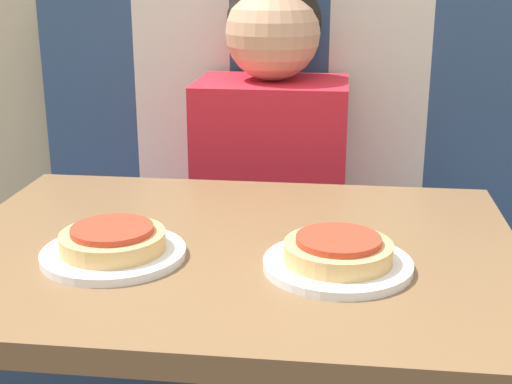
{
  "coord_description": "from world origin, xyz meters",
  "views": [
    {
      "loc": [
        0.16,
        -0.97,
        1.13
      ],
      "look_at": [
        0.0,
        0.29,
        0.72
      ],
      "focal_mm": 50.0,
      "sensor_mm": 36.0,
      "label": 1
    }
  ],
  "objects": [
    {
      "name": "plate_left",
      "position": [
        -0.16,
        -0.07,
        0.74
      ],
      "size": [
        0.2,
        0.2,
        0.01
      ],
      "color": "white",
      "rests_on": "dining_table"
    },
    {
      "name": "person",
      "position": [
        0.0,
        0.59,
        0.77
      ],
      "size": [
        0.33,
        0.26,
        0.67
      ],
      "color": "red",
      "rests_on": "booth_seat"
    },
    {
      "name": "booth_backrest",
      "position": [
        -0.0,
        0.79,
        0.76
      ],
      "size": [
        1.19,
        0.1,
        0.63
      ],
      "color": "navy",
      "rests_on": "booth_seat"
    },
    {
      "name": "booth_seat",
      "position": [
        0.0,
        0.59,
        0.22
      ],
      "size": [
        1.19,
        0.5,
        0.44
      ],
      "color": "navy",
      "rests_on": "ground_plane"
    },
    {
      "name": "plate_right",
      "position": [
        0.16,
        -0.07,
        0.74
      ],
      "size": [
        0.2,
        0.2,
        0.01
      ],
      "color": "white",
      "rests_on": "dining_table"
    },
    {
      "name": "pizza_left",
      "position": [
        -0.16,
        -0.07,
        0.76
      ],
      "size": [
        0.15,
        0.15,
        0.03
      ],
      "color": "tan",
      "rests_on": "plate_left"
    },
    {
      "name": "pizza_right",
      "position": [
        0.16,
        -0.07,
        0.76
      ],
      "size": [
        0.15,
        0.15,
        0.03
      ],
      "color": "tan",
      "rests_on": "plate_right"
    },
    {
      "name": "dining_table",
      "position": [
        0.0,
        0.0,
        0.62
      ],
      "size": [
        0.85,
        0.63,
        0.74
      ],
      "color": "brown",
      "rests_on": "ground_plane"
    }
  ]
}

